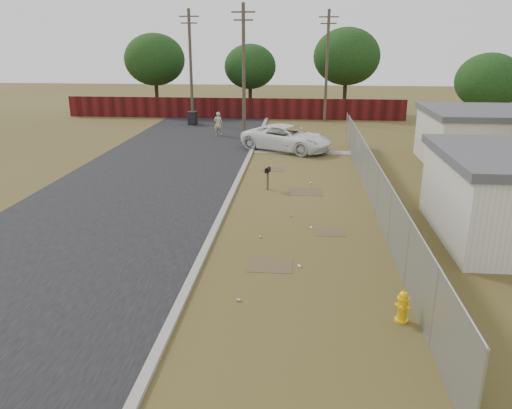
# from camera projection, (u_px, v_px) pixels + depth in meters

# --- Properties ---
(ground) EXTENTS (120.00, 120.00, 0.00)m
(ground) POSITION_uv_depth(u_px,v_px,m) (298.00, 213.00, 20.13)
(ground) COLOR brown
(ground) RESTS_ON ground
(street) EXTENTS (15.10, 60.00, 0.12)m
(street) POSITION_uv_depth(u_px,v_px,m) (180.00, 163.00, 28.32)
(street) COLOR black
(street) RESTS_ON ground
(chainlink_fence) EXTENTS (0.10, 27.06, 2.02)m
(chainlink_fence) POSITION_uv_depth(u_px,v_px,m) (374.00, 189.00, 20.58)
(chainlink_fence) COLOR #989BA0
(chainlink_fence) RESTS_ON ground
(privacy_fence) EXTENTS (30.00, 0.12, 1.80)m
(privacy_fence) POSITION_uv_depth(u_px,v_px,m) (233.00, 108.00, 44.00)
(privacy_fence) COLOR #4F1012
(privacy_fence) RESTS_ON ground
(utility_poles) EXTENTS (12.60, 8.24, 9.00)m
(utility_poles) POSITION_uv_depth(u_px,v_px,m) (255.00, 66.00, 38.51)
(utility_poles) COLOR brown
(utility_poles) RESTS_ON ground
(horizon_trees) EXTENTS (33.32, 31.94, 7.78)m
(horizon_trees) POSITION_uv_depth(u_px,v_px,m) (313.00, 66.00, 40.88)
(horizon_trees) COLOR #2F2015
(horizon_trees) RESTS_ON ground
(fire_hydrant) EXTENTS (0.46, 0.46, 0.86)m
(fire_hydrant) POSITION_uv_depth(u_px,v_px,m) (403.00, 307.00, 12.27)
(fire_hydrant) COLOR #EFB40C
(fire_hydrant) RESTS_ON ground
(mailbox) EXTENTS (0.26, 0.46, 1.06)m
(mailbox) POSITION_uv_depth(u_px,v_px,m) (268.00, 172.00, 23.05)
(mailbox) COLOR brown
(mailbox) RESTS_ON ground
(pickup_truck) EXTENTS (6.29, 4.95, 1.59)m
(pickup_truck) POSITION_uv_depth(u_px,v_px,m) (287.00, 138.00, 31.30)
(pickup_truck) COLOR white
(pickup_truck) RESTS_ON ground
(pedestrian) EXTENTS (0.68, 0.50, 1.71)m
(pedestrian) POSITION_uv_depth(u_px,v_px,m) (218.00, 124.00, 36.13)
(pedestrian) COLOR tan
(pedestrian) RESTS_ON ground
(trash_bin) EXTENTS (0.78, 0.85, 1.09)m
(trash_bin) POSITION_uv_depth(u_px,v_px,m) (193.00, 118.00, 40.80)
(trash_bin) COLOR black
(trash_bin) RESTS_ON ground
(scattered_litter) EXTENTS (2.18, 11.80, 0.07)m
(scattered_litter) POSITION_uv_depth(u_px,v_px,m) (289.00, 231.00, 18.10)
(scattered_litter) COLOR white
(scattered_litter) RESTS_ON ground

